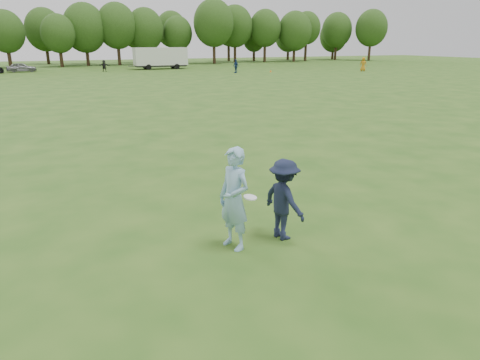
{
  "coord_description": "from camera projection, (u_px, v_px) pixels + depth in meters",
  "views": [
    {
      "loc": [
        -4.71,
        -7.31,
        4.09
      ],
      "look_at": [
        -0.93,
        1.1,
        1.1
      ],
      "focal_mm": 32.0,
      "sensor_mm": 36.0,
      "label": 1
    }
  ],
  "objects": [
    {
      "name": "defender",
      "position": [
        284.0,
        200.0,
        9.1
      ],
      "size": [
        0.87,
        1.25,
        1.77
      ],
      "primitive_type": "imported",
      "rotation": [
        0.0,
        0.0,
        1.77
      ],
      "color": "#171E34",
      "rests_on": "ground"
    },
    {
      "name": "cargo_trailer",
      "position": [
        160.0,
        57.0,
        65.8
      ],
      "size": [
        9.0,
        2.75,
        3.2
      ],
      "color": "white",
      "rests_on": "ground"
    },
    {
      "name": "field_cone",
      "position": [
        271.0,
        71.0,
        59.65
      ],
      "size": [
        0.28,
        0.28,
        0.3
      ],
      "primitive_type": "cone",
      "color": "orange",
      "rests_on": "ground"
    },
    {
      "name": "treeline",
      "position": [
        84.0,
        28.0,
        75.32
      ],
      "size": [
        130.35,
        18.39,
        11.74
      ],
      "color": "#332114",
      "rests_on": "ground"
    },
    {
      "name": "player_far_b",
      "position": [
        236.0,
        66.0,
        57.97
      ],
      "size": [
        0.69,
        1.11,
        1.77
      ],
      "primitive_type": "imported",
      "rotation": [
        0.0,
        0.0,
        -1.31
      ],
      "color": "navy",
      "rests_on": "ground"
    },
    {
      "name": "player_far_d",
      "position": [
        104.0,
        66.0,
        60.25
      ],
      "size": [
        1.55,
        0.65,
        1.62
      ],
      "primitive_type": "imported",
      "rotation": [
        0.0,
        0.0,
        -0.11
      ],
      "color": "black",
      "rests_on": "ground"
    },
    {
      "name": "disc_in_play",
      "position": [
        250.0,
        197.0,
        8.49
      ],
      "size": [
        0.32,
        0.32,
        0.08
      ],
      "color": "white",
      "rests_on": "ground"
    },
    {
      "name": "ground",
      "position": [
        299.0,
        236.0,
        9.44
      ],
      "size": [
        200.0,
        200.0,
        0.0
      ],
      "primitive_type": "plane",
      "color": "#275016",
      "rests_on": "ground"
    },
    {
      "name": "player_far_c",
      "position": [
        363.0,
        64.0,
        61.31
      ],
      "size": [
        1.12,
        1.13,
        1.97
      ],
      "primitive_type": "imported",
      "rotation": [
        0.0,
        0.0,
        2.35
      ],
      "color": "#C17B16",
      "rests_on": "ground"
    },
    {
      "name": "car_e",
      "position": [
        21.0,
        67.0,
        59.38
      ],
      "size": [
        3.95,
        1.87,
        1.3
      ],
      "primitive_type": "imported",
      "rotation": [
        0.0,
        0.0,
        1.66
      ],
      "color": "gray",
      "rests_on": "ground"
    },
    {
      "name": "thrower",
      "position": [
        234.0,
        199.0,
        8.62
      ],
      "size": [
        0.73,
        0.9,
        2.13
      ],
      "primitive_type": "imported",
      "rotation": [
        0.0,
        0.0,
        -1.24
      ],
      "color": "#87B4D1",
      "rests_on": "ground"
    }
  ]
}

